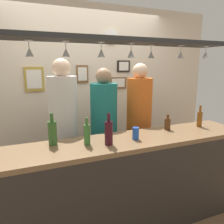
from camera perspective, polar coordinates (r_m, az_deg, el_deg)
The scene contains 25 objects.
ground_plane at distance 3.00m, azimuth 0.81°, elevation -22.68°, with size 8.00×8.00×0.00m, color brown.
back_wall at distance 3.53m, azimuth -6.43°, elevation 5.24°, with size 4.40×0.06×2.60m, color beige.
bar_counter at distance 2.28m, azimuth 6.19°, elevation -15.42°, with size 2.70×0.55×0.97m.
overhead_glass_rack at distance 2.21m, azimuth 4.28°, elevation 17.54°, with size 2.20×0.36×0.04m, color black.
hanging_wineglass_far_left at distance 2.02m, azimuth -20.26°, elevation 14.24°, with size 0.07×0.07×0.13m.
hanging_wineglass_left at distance 2.01m, azimuth -11.62°, elevation 14.72°, with size 0.07×0.07×0.13m.
hanging_wineglass_center_left at distance 2.06m, azimuth -2.75°, elevation 14.86°, with size 0.07×0.07×0.13m.
hanging_wineglass_center at distance 2.17m, azimuth 4.87°, elevation 14.68°, with size 0.07×0.07×0.13m.
hanging_wineglass_center_right at distance 2.41m, azimuth 9.88°, elevation 14.27°, with size 0.07×0.07×0.13m.
hanging_wineglass_right at distance 2.52m, azimuth 17.03°, elevation 13.83°, with size 0.07×0.07×0.13m.
hanging_wineglass_far_right at distance 2.69m, azimuth 22.65°, elevation 13.29°, with size 0.07×0.07×0.13m.
person_left_white_patterned_shirt at distance 2.72m, azimuth -12.19°, elevation -1.73°, with size 0.34×0.34×1.78m.
person_middle_teal_shirt at distance 2.87m, azimuth -2.08°, elevation -2.21°, with size 0.34×0.34×1.67m.
person_right_orange_shirt at distance 3.08m, azimuth 6.88°, elevation -0.60°, with size 0.34×0.34×1.73m.
bottle_beer_green_import at distance 2.10m, azimuth -6.37°, elevation -5.55°, with size 0.06×0.06×0.26m.
bottle_champagne_green at distance 2.16m, azimuth -14.88°, elevation -5.01°, with size 0.08×0.08×0.30m.
bottle_beer_amber_tall at distance 2.89m, azimuth 21.36°, elevation -1.54°, with size 0.06×0.06×0.26m.
bottle_beer_brown_stubby at distance 2.65m, azimuth 13.92°, elevation -2.89°, with size 0.07×0.07×0.18m.
bottle_wine_dark_red at distance 2.08m, azimuth -0.84°, elevation -5.20°, with size 0.08×0.08×0.30m.
drink_can at distance 2.26m, azimuth 6.02°, elevation -5.42°, with size 0.07×0.07×0.12m, color #1E4CB2.
picture_frame_upper_small at distance 3.69m, azimuth 2.95°, elevation 11.54°, with size 0.22×0.02×0.18m.
picture_frame_caricature at distance 3.33m, azimuth -19.16°, elevation 7.88°, with size 0.26×0.02×0.34m.
picture_frame_lower_pair at distance 3.66m, azimuth 1.53°, elevation 7.42°, with size 0.30×0.02×0.18m.
picture_frame_crest at distance 3.45m, azimuth -7.55°, elevation 9.55°, with size 0.18×0.02×0.26m.
wall_clock at distance 3.62m, azimuth -0.21°, elevation 18.54°, with size 0.22×0.22×0.03m, color white.
Camera 1 is at (-1.01, -2.26, 1.70)m, focal length 36.01 mm.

